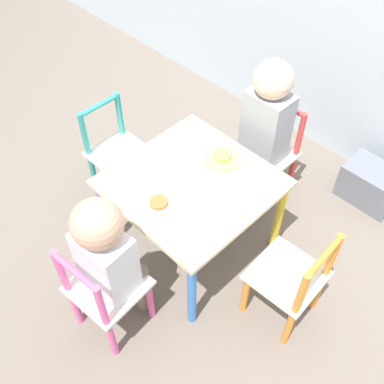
{
  "coord_description": "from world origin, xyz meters",
  "views": [
    {
      "loc": [
        0.88,
        -0.88,
        1.77
      ],
      "look_at": [
        0.0,
        0.0,
        0.37
      ],
      "focal_mm": 42.0,
      "sensor_mm": 36.0,
      "label": 1
    }
  ],
  "objects_px": {
    "chair_teal": "(117,153)",
    "chair_pink": "(104,292)",
    "chair_red": "(267,154)",
    "chair_orange": "(291,281)",
    "storage_bin": "(371,185)",
    "plate_front": "(159,204)",
    "kids_table": "(192,191)",
    "child_front": "(109,253)",
    "child_back": "(265,124)",
    "plate_back": "(222,158)"
  },
  "relations": [
    {
      "from": "chair_orange",
      "to": "storage_bin",
      "type": "height_order",
      "value": "chair_orange"
    },
    {
      "from": "child_front",
      "to": "plate_front",
      "type": "distance_m",
      "value": 0.28
    },
    {
      "from": "child_front",
      "to": "chair_teal",
      "type": "bearing_deg",
      "value": -43.98
    },
    {
      "from": "child_back",
      "to": "plate_front",
      "type": "xyz_separation_m",
      "value": [
        -0.0,
        -0.64,
        -0.03
      ]
    },
    {
      "from": "chair_red",
      "to": "chair_orange",
      "type": "relative_size",
      "value": 1.0
    },
    {
      "from": "storage_bin",
      "to": "plate_front",
      "type": "bearing_deg",
      "value": -112.8
    },
    {
      "from": "plate_back",
      "to": "storage_bin",
      "type": "bearing_deg",
      "value": 57.02
    },
    {
      "from": "chair_pink",
      "to": "child_back",
      "type": "xyz_separation_m",
      "value": [
        -0.04,
        0.98,
        0.22
      ]
    },
    {
      "from": "child_back",
      "to": "storage_bin",
      "type": "bearing_deg",
      "value": 42.85
    },
    {
      "from": "chair_teal",
      "to": "chair_red",
      "type": "bearing_deg",
      "value": -45.59
    },
    {
      "from": "chair_teal",
      "to": "plate_front",
      "type": "height_order",
      "value": "chair_teal"
    },
    {
      "from": "child_front",
      "to": "storage_bin",
      "type": "distance_m",
      "value": 1.41
    },
    {
      "from": "chair_red",
      "to": "child_back",
      "type": "distance_m",
      "value": 0.23
    },
    {
      "from": "chair_pink",
      "to": "child_back",
      "type": "relative_size",
      "value": 0.65
    },
    {
      "from": "chair_red",
      "to": "storage_bin",
      "type": "bearing_deg",
      "value": 38.29
    },
    {
      "from": "chair_red",
      "to": "chair_orange",
      "type": "xyz_separation_m",
      "value": [
        0.51,
        -0.49,
        0.0
      ]
    },
    {
      "from": "chair_orange",
      "to": "plate_front",
      "type": "xyz_separation_m",
      "value": [
        -0.52,
        -0.21,
        0.2
      ]
    },
    {
      "from": "chair_pink",
      "to": "chair_orange",
      "type": "relative_size",
      "value": 1.0
    },
    {
      "from": "chair_orange",
      "to": "chair_teal",
      "type": "bearing_deg",
      "value": -91.18
    },
    {
      "from": "chair_pink",
      "to": "plate_front",
      "type": "bearing_deg",
      "value": -87.29
    },
    {
      "from": "chair_pink",
      "to": "storage_bin",
      "type": "relative_size",
      "value": 1.79
    },
    {
      "from": "chair_teal",
      "to": "child_front",
      "type": "bearing_deg",
      "value": -129.52
    },
    {
      "from": "plate_back",
      "to": "storage_bin",
      "type": "relative_size",
      "value": 0.55
    },
    {
      "from": "chair_red",
      "to": "chair_orange",
      "type": "bearing_deg",
      "value": -43.23
    },
    {
      "from": "child_front",
      "to": "chair_orange",
      "type": "bearing_deg",
      "value": -139.7
    },
    {
      "from": "chair_red",
      "to": "chair_teal",
      "type": "bearing_deg",
      "value": -134.41
    },
    {
      "from": "child_back",
      "to": "chair_pink",
      "type": "bearing_deg",
      "value": -87.01
    },
    {
      "from": "chair_red",
      "to": "plate_back",
      "type": "height_order",
      "value": "chair_red"
    },
    {
      "from": "plate_front",
      "to": "plate_back",
      "type": "bearing_deg",
      "value": 90.0
    },
    {
      "from": "storage_bin",
      "to": "child_back",
      "type": "bearing_deg",
      "value": -137.75
    },
    {
      "from": "child_back",
      "to": "chair_orange",
      "type": "bearing_deg",
      "value": -39.59
    },
    {
      "from": "plate_front",
      "to": "plate_back",
      "type": "distance_m",
      "value": 0.36
    },
    {
      "from": "chair_pink",
      "to": "chair_red",
      "type": "distance_m",
      "value": 1.04
    },
    {
      "from": "chair_pink",
      "to": "storage_bin",
      "type": "bearing_deg",
      "value": -110.89
    },
    {
      "from": "child_front",
      "to": "child_back",
      "type": "distance_m",
      "value": 0.92
    },
    {
      "from": "plate_front",
      "to": "chair_orange",
      "type": "bearing_deg",
      "value": 21.9
    },
    {
      "from": "plate_front",
      "to": "storage_bin",
      "type": "xyz_separation_m",
      "value": [
        0.43,
        1.03,
        -0.35
      ]
    },
    {
      "from": "child_front",
      "to": "storage_bin",
      "type": "height_order",
      "value": "child_front"
    },
    {
      "from": "kids_table",
      "to": "chair_teal",
      "type": "height_order",
      "value": "chair_teal"
    },
    {
      "from": "child_back",
      "to": "plate_front",
      "type": "relative_size",
      "value": 4.84
    },
    {
      "from": "child_back",
      "to": "plate_back",
      "type": "distance_m",
      "value": 0.28
    },
    {
      "from": "kids_table",
      "to": "chair_red",
      "type": "distance_m",
      "value": 0.54
    },
    {
      "from": "child_front",
      "to": "plate_back",
      "type": "bearing_deg",
      "value": -91.43
    },
    {
      "from": "plate_front",
      "to": "storage_bin",
      "type": "relative_size",
      "value": 0.57
    },
    {
      "from": "chair_red",
      "to": "child_back",
      "type": "xyz_separation_m",
      "value": [
        -0.0,
        -0.06,
        0.22
      ]
    },
    {
      "from": "chair_orange",
      "to": "child_front",
      "type": "distance_m",
      "value": 0.71
    },
    {
      "from": "kids_table",
      "to": "chair_orange",
      "type": "xyz_separation_m",
      "value": [
        0.52,
        0.03,
        -0.13
      ]
    },
    {
      "from": "chair_teal",
      "to": "chair_pink",
      "type": "bearing_deg",
      "value": -132.77
    },
    {
      "from": "chair_teal",
      "to": "child_front",
      "type": "xyz_separation_m",
      "value": [
        0.56,
        -0.45,
        0.19
      ]
    },
    {
      "from": "plate_front",
      "to": "storage_bin",
      "type": "distance_m",
      "value": 1.17
    }
  ]
}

